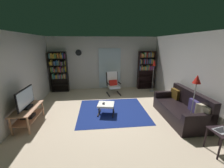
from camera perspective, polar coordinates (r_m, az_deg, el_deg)
ground_plane at (r=4.79m, az=-1.20°, el=-12.22°), size 7.02×7.02×0.00m
wall_back at (r=7.18m, az=-3.27°, el=8.31°), size 5.60×0.06×2.60m
wall_left at (r=4.91m, az=-34.53°, el=1.81°), size 0.06×6.00×2.60m
wall_right at (r=5.28m, az=29.38°, el=3.41°), size 0.06×6.00×2.60m
glass_door_panel at (r=7.17m, az=-0.91°, el=6.31°), size 1.10×0.01×2.00m
area_rug at (r=5.01m, az=0.21°, el=-10.84°), size 2.31×2.09×0.01m
tv_stand at (r=4.75m, az=-30.91°, el=-10.30°), size 0.52×1.11×0.52m
television at (r=4.59m, az=-31.67°, el=-5.21°), size 0.20×0.91×0.57m
bookshelf_near_tv at (r=7.18m, az=-20.78°, el=5.74°), size 0.79×0.30×1.92m
bookshelf_near_sofa at (r=7.40m, az=13.69°, el=7.17°), size 0.81×0.30×1.92m
leather_sofa at (r=4.92m, az=26.40°, el=-9.11°), size 0.88×1.86×0.90m
lounge_armchair at (r=6.50m, az=0.39°, el=0.62°), size 0.65×0.73×1.02m
ottoman at (r=4.69m, az=-2.46°, el=-8.72°), size 0.60×0.57×0.37m
tv_remote at (r=4.64m, az=-3.35°, el=-7.99°), size 0.06×0.15×0.02m
cell_phone at (r=4.67m, az=-3.46°, el=-7.89°), size 0.09×0.15×0.01m
floor_lamp_by_sofa at (r=4.29m, az=30.98°, el=-0.38°), size 0.22×0.22×1.50m
floor_lamp_by_shelf at (r=6.95m, az=16.64°, el=6.48°), size 0.22×0.22×1.53m
side_table at (r=3.91m, az=38.07°, el=-16.36°), size 0.43×0.43×0.52m
wall_clock at (r=7.09m, az=-13.43°, el=12.28°), size 0.29×0.03×0.29m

